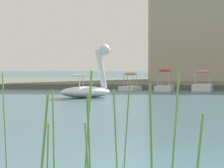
{
  "coord_description": "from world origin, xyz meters",
  "views": [
    {
      "loc": [
        0.24,
        -6.77,
        1.61
      ],
      "look_at": [
        -2.51,
        19.48,
        0.64
      ],
      "focal_mm": 70.26,
      "sensor_mm": 36.0,
      "label": 1
    }
  ],
  "objects_px": {
    "pedal_boat_pink": "(203,85)",
    "pedal_boat_red": "(164,84)",
    "swan_boat": "(88,86)",
    "pedal_boat_orange": "(130,85)"
  },
  "relations": [
    {
      "from": "pedal_boat_orange",
      "to": "pedal_boat_pink",
      "type": "xyz_separation_m",
      "value": [
        5.12,
        -0.08,
        0.05
      ]
    },
    {
      "from": "pedal_boat_orange",
      "to": "pedal_boat_pink",
      "type": "distance_m",
      "value": 5.13
    },
    {
      "from": "pedal_boat_red",
      "to": "pedal_boat_pink",
      "type": "height_order",
      "value": "pedal_boat_red"
    },
    {
      "from": "pedal_boat_orange",
      "to": "swan_boat",
      "type": "bearing_deg",
      "value": -102.41
    },
    {
      "from": "swan_boat",
      "to": "pedal_boat_orange",
      "type": "bearing_deg",
      "value": 77.59
    },
    {
      "from": "pedal_boat_pink",
      "to": "pedal_boat_red",
      "type": "bearing_deg",
      "value": -171.5
    },
    {
      "from": "pedal_boat_pink",
      "to": "swan_boat",
      "type": "bearing_deg",
      "value": -130.92
    },
    {
      "from": "swan_boat",
      "to": "pedal_boat_pink",
      "type": "distance_m",
      "value": 10.52
    },
    {
      "from": "swan_boat",
      "to": "pedal_boat_orange",
      "type": "distance_m",
      "value": 8.22
    },
    {
      "from": "pedal_boat_red",
      "to": "pedal_boat_orange",
      "type": "bearing_deg",
      "value": 168.94
    }
  ]
}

